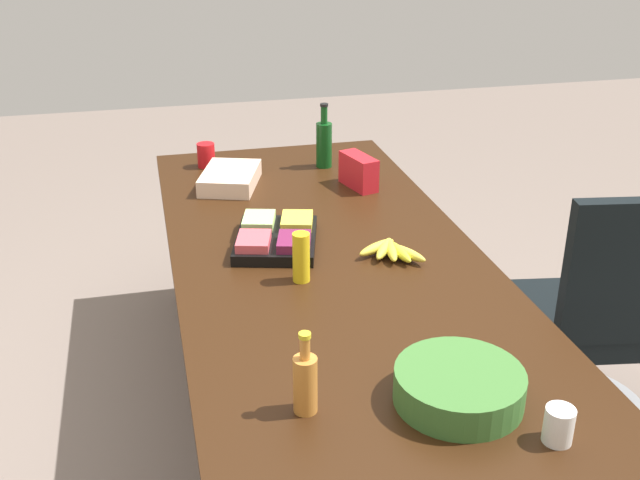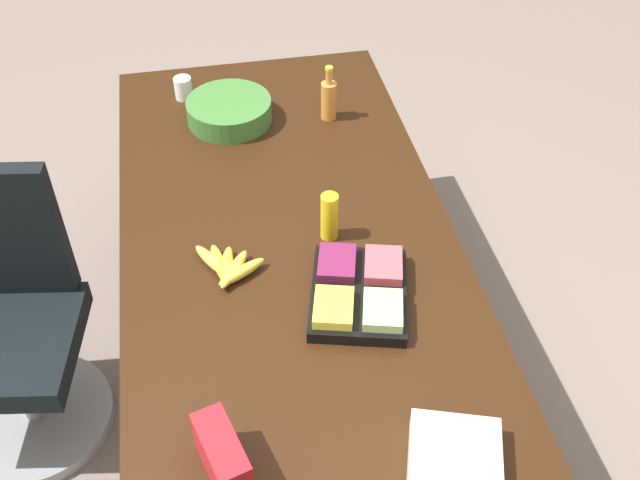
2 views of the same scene
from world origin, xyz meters
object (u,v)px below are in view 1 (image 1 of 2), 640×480
red_solo_cup (206,155)px  dressing_bottle (305,382)px  conference_table (331,275)px  banana_bunch (391,250)px  paper_cup (559,425)px  mustard_bottle (301,257)px  wine_bottle (324,143)px  chip_bag_red (359,171)px  salad_bowl (459,387)px  office_chair (593,339)px  fruit_platter (276,237)px  sheet_cake (230,178)px

red_solo_cup → dressing_bottle: (1.86, 0.05, 0.03)m
conference_table → banana_bunch: bearing=83.0°
paper_cup → mustard_bottle: bearing=-155.9°
conference_table → mustard_bottle: (0.13, -0.13, 0.15)m
wine_bottle → dressing_bottle: 1.80m
paper_cup → dressing_bottle: 0.60m
chip_bag_red → wine_bottle: size_ratio=0.68×
salad_bowl → chip_bag_red: bearing=173.5°
paper_cup → red_solo_cup: red_solo_cup is taller
chip_bag_red → mustard_bottle: (0.78, -0.42, 0.01)m
conference_table → wine_bottle: (-0.94, 0.21, 0.17)m
conference_table → salad_bowl: salad_bowl is taller
banana_bunch → salad_bowl: bearing=-6.7°
banana_bunch → mustard_bottle: 0.36m
chip_bag_red → mustard_bottle: size_ratio=1.19×
office_chair → fruit_platter: office_chair is taller
dressing_bottle → fruit_platter: bearing=173.8°
sheet_cake → fruit_platter: 0.64m
red_solo_cup → wine_bottle: (0.12, 0.52, 0.06)m
fruit_platter → conference_table: bearing=45.3°
chip_bag_red → fruit_platter: size_ratio=0.48×
sheet_cake → red_solo_cup: 0.28m
dressing_bottle → banana_bunch: bearing=148.3°
banana_bunch → paper_cup: bearing=3.8°
sheet_cake → red_solo_cup: size_ratio=2.91×
salad_bowl → mustard_bottle: mustard_bottle is taller
chip_bag_red → banana_bunch: size_ratio=0.89×
office_chair → dressing_bottle: size_ratio=4.58×
conference_table → chip_bag_red: (-0.65, 0.29, 0.13)m
office_chair → chip_bag_red: size_ratio=5.06×
office_chair → red_solo_cup: office_chair is taller
chip_bag_red → wine_bottle: 0.30m
red_solo_cup → banana_bunch: 1.21m
chip_bag_red → salad_bowl: bearing=-6.5°
fruit_platter → chip_bag_red: bearing=137.8°
sheet_cake → wine_bottle: size_ratio=1.09×
salad_bowl → banana_bunch: size_ratio=1.44×
salad_bowl → wine_bottle: 1.79m
banana_bunch → dressing_bottle: 0.90m
office_chair → red_solo_cup: size_ratio=9.21×
red_solo_cup → sheet_cake: bearing=15.3°
sheet_cake → banana_bunch: sheet_cake is taller
office_chair → banana_bunch: (-0.15, -0.75, 0.38)m
office_chair → salad_bowl: (0.66, -0.84, 0.39)m
wine_bottle → chip_bag_red: bearing=15.5°
office_chair → conference_table: bearing=-100.7°
dressing_bottle → mustard_bottle: bearing=168.7°
chip_bag_red → mustard_bottle: 0.88m
red_solo_cup → mustard_bottle: size_ratio=0.66×
conference_table → dressing_bottle: 0.85m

